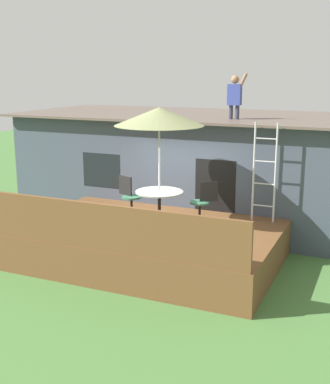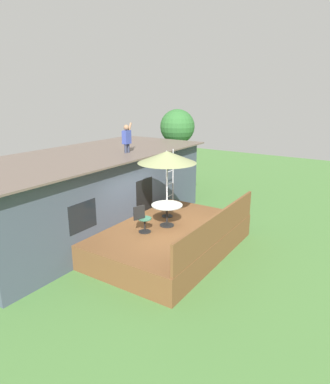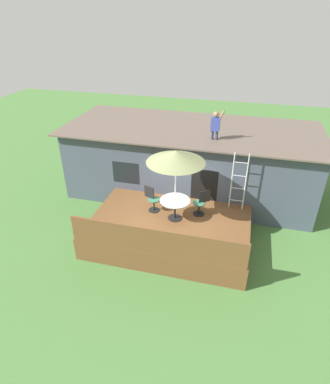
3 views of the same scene
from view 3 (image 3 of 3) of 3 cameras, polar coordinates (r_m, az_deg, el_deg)
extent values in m
plane|color=#477538|center=(11.63, 0.94, -8.12)|extent=(40.00, 40.00, 0.00)
cube|color=#424C5B|center=(13.91, 4.54, 5.56)|extent=(10.00, 4.00, 2.87)
cube|color=#66564C|center=(13.37, 4.79, 11.26)|extent=(10.50, 4.50, 0.06)
cube|color=black|center=(12.68, -6.98, 3.43)|extent=(1.10, 0.03, 0.90)
cube|color=black|center=(12.22, 6.92, -0.31)|extent=(1.00, 0.03, 2.00)
cube|color=brown|center=(11.39, 0.96, -6.54)|extent=(5.45, 3.79, 0.80)
cube|color=brown|center=(9.46, -1.69, -8.87)|extent=(5.35, 0.08, 0.90)
cylinder|color=black|center=(11.20, 1.75, -4.65)|extent=(0.48, 0.48, 0.03)
cylinder|color=black|center=(11.00, 1.78, -3.13)|extent=(0.07, 0.07, 0.71)
cylinder|color=#999E93|center=(10.80, 1.81, -1.53)|extent=(1.04, 1.04, 0.03)
cylinder|color=silver|center=(10.57, 1.85, 0.64)|extent=(0.04, 0.04, 2.40)
cone|color=#8C9360|center=(10.05, 1.96, 6.35)|extent=(1.90, 1.90, 0.38)
cylinder|color=silver|center=(11.45, 11.83, 1.87)|extent=(0.04, 0.04, 2.20)
cylinder|color=silver|center=(11.45, 14.21, 1.57)|extent=(0.04, 0.04, 2.20)
cylinder|color=silver|center=(11.81, 12.61, -1.48)|extent=(0.48, 0.03, 0.03)
cylinder|color=silver|center=(11.56, 12.88, 0.63)|extent=(0.48, 0.03, 0.03)
cylinder|color=silver|center=(11.33, 13.16, 2.83)|extent=(0.48, 0.03, 0.03)
cylinder|color=silver|center=(11.12, 13.46, 5.12)|extent=(0.48, 0.03, 0.03)
cylinder|color=#33384C|center=(12.15, 8.46, 10.08)|extent=(0.10, 0.10, 0.34)
cylinder|color=#33384C|center=(12.14, 9.22, 9.99)|extent=(0.10, 0.10, 0.34)
cube|color=#384799|center=(12.01, 9.00, 11.91)|extent=(0.32, 0.20, 0.50)
sphere|color=#997051|center=(11.90, 9.14, 13.56)|extent=(0.20, 0.20, 0.20)
cylinder|color=#997051|center=(11.91, 10.00, 13.19)|extent=(0.26, 0.08, 0.44)
cylinder|color=black|center=(11.62, -1.96, -3.24)|extent=(0.40, 0.40, 0.02)
cylinder|color=black|center=(11.50, -1.98, -2.32)|extent=(0.06, 0.06, 0.44)
cylinder|color=#33664C|center=(11.38, -2.00, -1.34)|extent=(0.44, 0.44, 0.04)
cube|color=black|center=(11.36, -2.84, -0.01)|extent=(0.39, 0.17, 0.44)
cylinder|color=black|center=(11.48, 6.00, -3.88)|extent=(0.40, 0.40, 0.02)
cylinder|color=black|center=(11.36, 6.06, -2.96)|extent=(0.06, 0.06, 0.44)
cylinder|color=#33664C|center=(11.24, 6.12, -1.97)|extent=(0.44, 0.44, 0.04)
cube|color=black|center=(11.18, 7.13, -0.76)|extent=(0.36, 0.25, 0.44)
camera|label=1|loc=(4.01, 77.22, -56.74)|focal=47.25mm
camera|label=2|loc=(11.60, -58.10, 5.64)|focal=31.75mm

